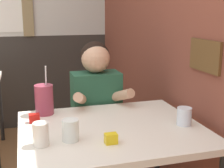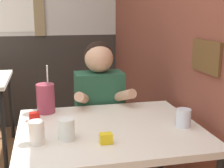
{
  "view_description": "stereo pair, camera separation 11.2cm",
  "coord_description": "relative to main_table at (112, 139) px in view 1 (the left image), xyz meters",
  "views": [
    {
      "loc": [
        0.21,
        -1.21,
        1.39
      ],
      "look_at": [
        0.71,
        0.51,
        0.97
      ],
      "focal_mm": 50.0,
      "sensor_mm": 36.0,
      "label": 1
    },
    {
      "loc": [
        0.32,
        -1.24,
        1.39
      ],
      "look_at": [
        0.71,
        0.51,
        0.97
      ],
      "focal_mm": 50.0,
      "sensor_mm": 36.0,
      "label": 2
    }
  ],
  "objects": [
    {
      "name": "person_seated",
      "position": [
        0.04,
        0.54,
        -0.07
      ],
      "size": [
        0.42,
        0.4,
        1.18
      ],
      "color": "#235138",
      "rests_on": "ground_plane"
    },
    {
      "name": "glass_center",
      "position": [
        -0.24,
        -0.12,
        0.12
      ],
      "size": [
        0.08,
        0.08,
        0.11
      ],
      "color": "silver",
      "rests_on": "main_table"
    },
    {
      "name": "glass_far_side",
      "position": [
        -0.39,
        -0.14,
        0.13
      ],
      "size": [
        0.07,
        0.07,
        0.11
      ],
      "color": "silver",
      "rests_on": "main_table"
    },
    {
      "name": "main_table",
      "position": [
        0.0,
        0.0,
        0.0
      ],
      "size": [
        1.0,
        0.83,
        0.76
      ],
      "color": "beige",
      "rests_on": "ground_plane"
    },
    {
      "name": "cocktail_pitcher",
      "position": [
        -0.34,
        0.33,
        0.16
      ],
      "size": [
        0.11,
        0.11,
        0.3
      ],
      "color": "#99384C",
      "rests_on": "main_table"
    },
    {
      "name": "brick_wall_right",
      "position": [
        0.58,
        0.93,
        0.66
      ],
      "size": [
        0.08,
        4.54,
        2.7
      ],
      "color": "brown",
      "rests_on": "ground_plane"
    },
    {
      "name": "condiment_ketchup",
      "position": [
        -0.41,
        0.19,
        0.09
      ],
      "size": [
        0.06,
        0.04,
        0.05
      ],
      "color": "#B7140F",
      "rests_on": "main_table"
    },
    {
      "name": "glass_near_pitcher",
      "position": [
        0.4,
        -0.08,
        0.12
      ],
      "size": [
        0.08,
        0.08,
        0.1
      ],
      "color": "silver",
      "rests_on": "main_table"
    },
    {
      "name": "condiment_mustard",
      "position": [
        -0.06,
        -0.21,
        0.09
      ],
      "size": [
        0.06,
        0.04,
        0.05
      ],
      "color": "yellow",
      "rests_on": "main_table"
    }
  ]
}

